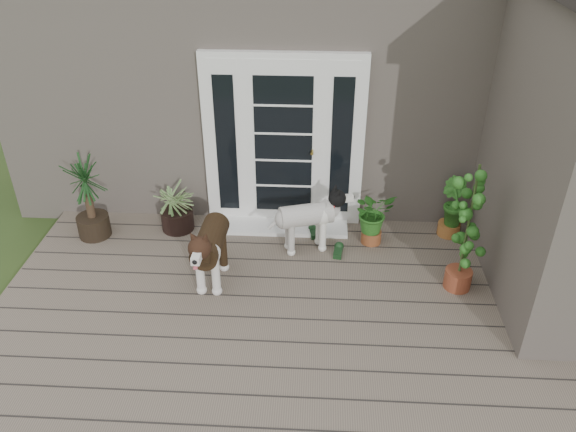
{
  "coord_description": "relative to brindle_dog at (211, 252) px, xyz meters",
  "views": [
    {
      "loc": [
        0.2,
        -3.58,
        3.98
      ],
      "look_at": [
        -0.1,
        1.75,
        0.7
      ],
      "focal_mm": 35.51,
      "sensor_mm": 36.0,
      "label": 1
    }
  ],
  "objects": [
    {
      "name": "house_main",
      "position": [
        0.89,
        3.35,
        1.04
      ],
      "size": [
        7.4,
        4.0,
        3.1
      ],
      "primitive_type": "cube",
      "color": "#665E54",
      "rests_on": "ground"
    },
    {
      "name": "door_step",
      "position": [
        0.69,
        1.1,
        -0.36
      ],
      "size": [
        1.6,
        0.4,
        0.05
      ],
      "primitive_type": "cube",
      "color": "white",
      "rests_on": "deck"
    },
    {
      "name": "clog_left",
      "position": [
        1.07,
        0.97,
        -0.35
      ],
      "size": [
        0.17,
        0.28,
        0.08
      ],
      "primitive_type": null,
      "rotation": [
        0.0,
        0.0,
        0.19
      ],
      "color": "#143216",
      "rests_on": "deck"
    },
    {
      "name": "yucca",
      "position": [
        -1.6,
        0.82,
        0.14
      ],
      "size": [
        0.87,
        0.87,
        1.06
      ],
      "primitive_type": null,
      "rotation": [
        0.0,
        0.0,
        0.21
      ],
      "color": "black",
      "rests_on": "deck"
    },
    {
      "name": "deck",
      "position": [
        0.89,
        -0.9,
        -0.45
      ],
      "size": [
        6.2,
        4.6,
        0.12
      ],
      "primitive_type": "cube",
      "color": "#6B5B4C",
      "rests_on": "ground"
    },
    {
      "name": "brindle_dog",
      "position": [
        0.0,
        0.0,
        0.0
      ],
      "size": [
        0.43,
        0.94,
        0.77
      ],
      "primitive_type": null,
      "rotation": [
        0.0,
        0.0,
        3.1
      ],
      "color": "#342313",
      "rests_on": "deck"
    },
    {
      "name": "white_dog",
      "position": [
        0.99,
        0.67,
        -0.04
      ],
      "size": [
        0.89,
        0.58,
        0.68
      ],
      "primitive_type": null,
      "rotation": [
        0.0,
        0.0,
        -1.27
      ],
      "color": "white",
      "rests_on": "deck"
    },
    {
      "name": "herb_b",
      "position": [
        2.73,
        1.08,
        -0.12
      ],
      "size": [
        0.49,
        0.49,
        0.54
      ],
      "primitive_type": "imported",
      "rotation": [
        0.0,
        0.0,
        2.12
      ],
      "color": "#215B1A",
      "rests_on": "deck"
    },
    {
      "name": "sapling",
      "position": [
        2.63,
        0.05,
        0.37
      ],
      "size": [
        0.58,
        0.58,
        1.52
      ],
      "primitive_type": null,
      "rotation": [
        0.0,
        0.0,
        -0.37
      ],
      "color": "#225C1A",
      "rests_on": "deck"
    },
    {
      "name": "herb_a",
      "position": [
        1.77,
        0.86,
        -0.08
      ],
      "size": [
        0.63,
        0.63,
        0.61
      ],
      "primitive_type": "imported",
      "rotation": [
        0.0,
        0.0,
        0.42
      ],
      "color": "#1E5518",
      "rests_on": "deck"
    },
    {
      "name": "clog_right",
      "position": [
        1.37,
        0.59,
        -0.34
      ],
      "size": [
        0.17,
        0.3,
        0.08
      ],
      "primitive_type": null,
      "rotation": [
        0.0,
        0.0,
        -0.13
      ],
      "color": "#143316",
      "rests_on": "deck"
    },
    {
      "name": "door_unit",
      "position": [
        0.69,
        1.3,
        0.69
      ],
      "size": [
        1.9,
        0.14,
        2.15
      ],
      "primitive_type": "cube",
      "color": "white",
      "rests_on": "deck"
    },
    {
      "name": "spider_plant",
      "position": [
        -0.61,
        1.02,
        -0.04
      ],
      "size": [
        0.82,
        0.82,
        0.7
      ],
      "primitive_type": null,
      "rotation": [
        0.0,
        0.0,
        -0.3
      ],
      "color": "#A3B971",
      "rests_on": "deck"
    },
    {
      "name": "herb_c",
      "position": [
        3.18,
        0.87,
        -0.1
      ],
      "size": [
        0.51,
        0.51,
        0.56
      ],
      "primitive_type": "imported",
      "rotation": [
        0.0,
        0.0,
        3.99
      ],
      "color": "#2A5D1A",
      "rests_on": "deck"
    }
  ]
}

